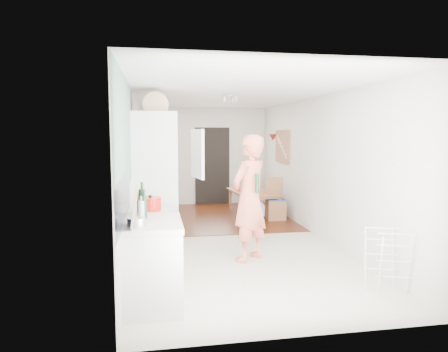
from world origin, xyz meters
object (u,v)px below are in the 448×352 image
object	(u,v)px
dining_chair	(276,199)
stool	(252,224)
person	(249,187)
dining_table	(254,205)
drying_rack	(387,261)

from	to	relation	value
dining_chair	stool	distance (m)	1.39
person	dining_table	size ratio (longest dim) A/B	1.65
dining_table	dining_chair	world-z (taller)	dining_chair
person	drying_rack	size ratio (longest dim) A/B	2.90
dining_table	drying_rack	xyz separation A→B (m)	(0.42, -4.61, 0.14)
dining_table	stool	world-z (taller)	dining_table
drying_rack	dining_chair	bearing A→B (deg)	111.16
dining_chair	stool	xyz separation A→B (m)	(-0.79, -1.11, -0.26)
dining_table	dining_chair	distance (m)	0.71
stool	dining_table	bearing A→B (deg)	74.52
dining_chair	stool	size ratio (longest dim) A/B	2.32
dining_chair	person	bearing A→B (deg)	-111.01
person	dining_chair	size ratio (longest dim) A/B	2.39
stool	drying_rack	world-z (taller)	drying_rack
person	dining_chair	bearing A→B (deg)	-154.67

